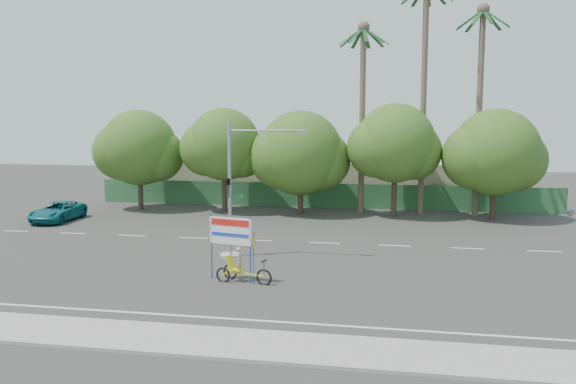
# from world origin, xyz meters

# --- Properties ---
(ground) EXTENTS (120.00, 120.00, 0.00)m
(ground) POSITION_xyz_m (0.00, 0.00, 0.00)
(ground) COLOR #33302D
(ground) RESTS_ON ground
(sidewalk_near) EXTENTS (50.00, 2.40, 0.12)m
(sidewalk_near) POSITION_xyz_m (0.00, -7.50, 0.06)
(sidewalk_near) COLOR gray
(sidewalk_near) RESTS_ON ground
(fence) EXTENTS (38.00, 0.08, 2.00)m
(fence) POSITION_xyz_m (0.00, 21.50, 1.00)
(fence) COLOR #336B3D
(fence) RESTS_ON ground
(building_left) EXTENTS (12.00, 8.00, 4.00)m
(building_left) POSITION_xyz_m (-10.00, 26.00, 2.00)
(building_left) COLOR #B3A58E
(building_left) RESTS_ON ground
(building_right) EXTENTS (14.00, 8.00, 3.60)m
(building_right) POSITION_xyz_m (8.00, 26.00, 1.80)
(building_right) COLOR #B3A58E
(building_right) RESTS_ON ground
(tree_far_left) EXTENTS (7.14, 6.00, 7.96)m
(tree_far_left) POSITION_xyz_m (-14.05, 18.00, 4.76)
(tree_far_left) COLOR #473828
(tree_far_left) RESTS_ON ground
(tree_left) EXTENTS (6.66, 5.60, 8.07)m
(tree_left) POSITION_xyz_m (-7.05, 18.00, 5.06)
(tree_left) COLOR #473828
(tree_left) RESTS_ON ground
(tree_center) EXTENTS (7.62, 6.40, 7.85)m
(tree_center) POSITION_xyz_m (-1.05, 18.00, 4.47)
(tree_center) COLOR #473828
(tree_center) RESTS_ON ground
(tree_right) EXTENTS (6.90, 5.80, 8.36)m
(tree_right) POSITION_xyz_m (5.95, 18.00, 5.24)
(tree_right) COLOR #473828
(tree_right) RESTS_ON ground
(tree_far_right) EXTENTS (7.38, 6.20, 7.94)m
(tree_far_right) POSITION_xyz_m (12.95, 18.00, 4.64)
(tree_far_right) COLOR #473828
(tree_far_right) RESTS_ON ground
(palm_tall) EXTENTS (3.73, 3.79, 17.45)m
(palm_tall) POSITION_xyz_m (8.00, 19.50, 10.46)
(palm_tall) COLOR #70604C
(palm_tall) RESTS_ON ground
(palm_mid) EXTENTS (3.73, 3.79, 15.45)m
(palm_mid) POSITION_xyz_m (12.00, 19.50, 9.40)
(palm_mid) COLOR #70604C
(palm_mid) RESTS_ON ground
(palm_short) EXTENTS (3.73, 3.79, 14.45)m
(palm_short) POSITION_xyz_m (3.50, 19.50, 8.86)
(palm_short) COLOR #70604C
(palm_short) RESTS_ON ground
(traffic_signal) EXTENTS (4.72, 1.10, 7.00)m
(traffic_signal) POSITION_xyz_m (-2.20, 3.98, 2.92)
(traffic_signal) COLOR gray
(traffic_signal) RESTS_ON ground
(trike_billboard) EXTENTS (2.97, 1.09, 2.98)m
(trike_billboard) POSITION_xyz_m (-0.91, -0.55, 1.20)
(trike_billboard) COLOR black
(trike_billboard) RESTS_ON ground
(pickup_truck) EXTENTS (2.53, 5.07, 1.38)m
(pickup_truck) POSITION_xyz_m (-17.48, 11.92, 0.69)
(pickup_truck) COLOR #0F686D
(pickup_truck) RESTS_ON ground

